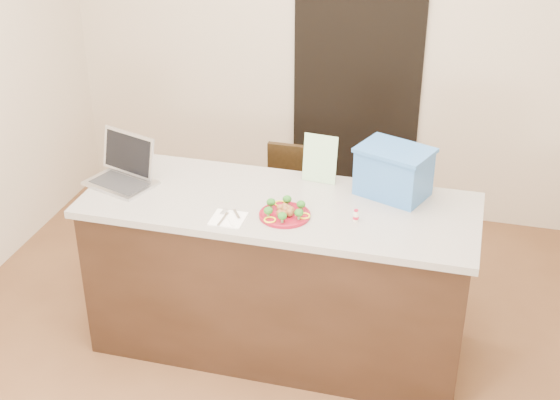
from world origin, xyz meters
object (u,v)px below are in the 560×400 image
(plate, at_px, (285,215))
(blue_box, at_px, (394,171))
(island, at_px, (279,276))
(yogurt_bottle, at_px, (356,216))
(laptop, at_px, (124,169))
(chair, at_px, (294,206))
(napkin, at_px, (228,219))

(plate, bearing_deg, blue_box, 37.62)
(island, relative_size, yogurt_bottle, 32.73)
(laptop, bearing_deg, island, 17.18)
(chair, bearing_deg, blue_box, -36.90)
(island, bearing_deg, laptop, 178.19)
(laptop, xyz_separation_m, blue_box, (1.43, 0.21, 0.07))
(yogurt_bottle, xyz_separation_m, chair, (-0.52, 0.83, -0.45))
(plate, bearing_deg, island, 115.82)
(laptop, height_order, chair, laptop)
(plate, xyz_separation_m, chair, (-0.17, 0.87, -0.44))
(plate, height_order, napkin, plate)
(laptop, distance_m, blue_box, 1.45)
(island, relative_size, plate, 7.95)
(blue_box, bearing_deg, laptop, -150.89)
(blue_box, relative_size, chair, 0.50)
(napkin, xyz_separation_m, yogurt_bottle, (0.62, 0.15, 0.02))
(plate, distance_m, laptop, 0.96)
(island, xyz_separation_m, blue_box, (0.55, 0.24, 0.59))
(plate, relative_size, yogurt_bottle, 4.12)
(plate, bearing_deg, napkin, -158.93)
(napkin, bearing_deg, laptop, 158.60)
(yogurt_bottle, bearing_deg, island, 167.74)
(plate, relative_size, chair, 0.30)
(laptop, bearing_deg, yogurt_bottle, 13.76)
(napkin, height_order, blue_box, blue_box)
(island, distance_m, napkin, 0.56)
(island, relative_size, chair, 2.38)
(yogurt_bottle, xyz_separation_m, blue_box, (0.14, 0.33, 0.11))
(blue_box, bearing_deg, plate, -121.64)
(yogurt_bottle, distance_m, chair, 1.08)
(plate, height_order, yogurt_bottle, yogurt_bottle)
(plate, bearing_deg, chair, 100.91)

